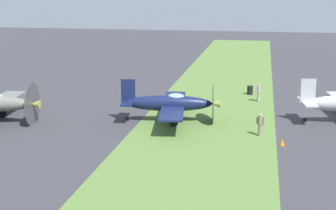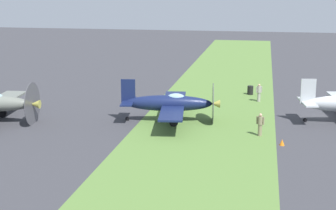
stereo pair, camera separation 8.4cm
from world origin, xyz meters
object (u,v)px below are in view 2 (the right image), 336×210
(ground_crew_chief, at_px, (260,124))
(runway_marker_cone, at_px, (282,142))
(fuel_drum, at_px, (250,90))
(airplane_wingman, at_px, (170,103))
(ground_crew_mechanic, at_px, (259,92))

(ground_crew_chief, height_order, runway_marker_cone, ground_crew_chief)
(fuel_drum, height_order, runway_marker_cone, fuel_drum)
(airplane_wingman, distance_m, runway_marker_cone, 10.25)
(ground_crew_chief, xyz_separation_m, runway_marker_cone, (2.05, 1.57, -0.69))
(airplane_wingman, bearing_deg, ground_crew_chief, 61.52)
(fuel_drum, bearing_deg, ground_crew_chief, 4.57)
(fuel_drum, distance_m, runway_marker_cone, 16.90)
(airplane_wingman, height_order, fuel_drum, airplane_wingman)
(ground_crew_mechanic, relative_size, fuel_drum, 1.92)
(ground_crew_chief, bearing_deg, airplane_wingman, 179.61)
(ground_crew_mechanic, bearing_deg, runway_marker_cone, -113.47)
(ground_crew_chief, distance_m, runway_marker_cone, 2.68)
(ground_crew_chief, bearing_deg, fuel_drum, 115.20)
(ground_crew_mechanic, xyz_separation_m, runway_marker_cone, (13.60, 1.84, -0.69))
(ground_crew_chief, bearing_deg, ground_crew_mechanic, 111.93)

